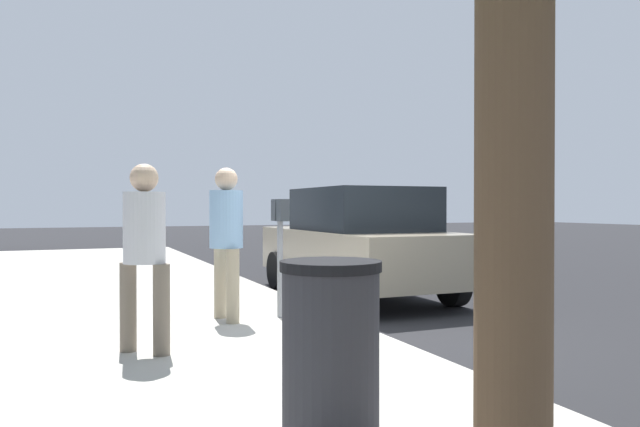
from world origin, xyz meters
The scene contains 7 objects.
ground_plane centered at (0.00, 0.00, 0.00)m, with size 80.00×80.00×0.00m, color #232326.
sidewalk_slab centered at (0.00, 3.00, 0.07)m, with size 28.00×6.00×0.15m, color #B7B2A8.
parking_meter centered at (0.70, 0.68, 1.17)m, with size 0.36×0.12×1.41m.
pedestrian_at_meter centered at (0.77, 1.31, 1.20)m, with size 0.53×0.39×1.77m.
pedestrian_bystander centered at (-0.47, 2.37, 1.15)m, with size 0.42×0.41×1.71m.
parked_sedan_near centered at (2.68, -1.35, 0.89)m, with size 4.41×1.98×1.77m.
trash_bin centered at (-2.90, 1.61, 0.66)m, with size 0.59×0.59×1.01m.
Camera 1 is at (-6.02, 3.00, 1.47)m, focal length 33.50 mm.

